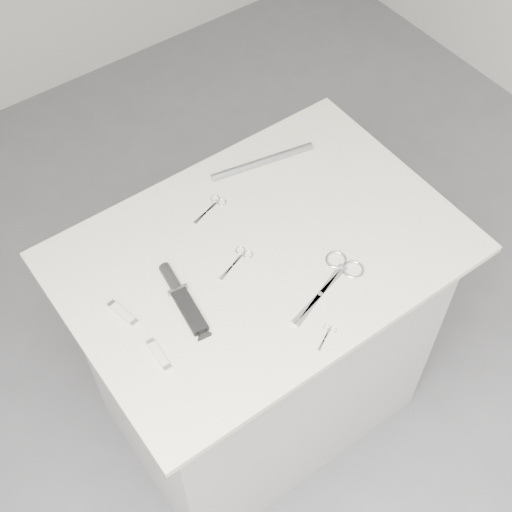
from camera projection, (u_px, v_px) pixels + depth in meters
ground at (260, 407)px, 2.54m from camera, size 4.00×4.00×0.01m
plinth at (261, 343)px, 2.17m from camera, size 0.90×0.60×0.90m
display_board at (262, 252)px, 1.81m from camera, size 1.00×0.70×0.02m
large_shears at (336, 275)px, 1.75m from camera, size 0.24×0.13×0.01m
embroidery_scissors_a at (239, 258)px, 1.78m from camera, size 0.11×0.07×0.00m
embroidery_scissors_b at (213, 206)px, 1.88m from camera, size 0.11×0.06×0.00m
tiny_scissors at (327, 334)px, 1.65m from camera, size 0.07×0.05×0.00m
sheathed_knife at (181, 296)px, 1.71m from camera, size 0.06×0.22×0.03m
pocket_knife_a at (159, 355)px, 1.61m from camera, size 0.02×0.09×0.01m
pocket_knife_b at (123, 313)px, 1.68m from camera, size 0.04×0.09×0.01m
metal_rail at (263, 162)px, 1.97m from camera, size 0.30×0.08×0.02m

